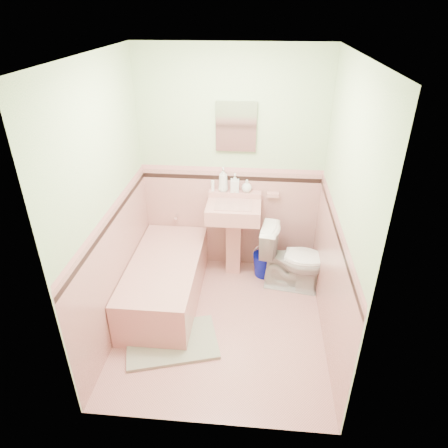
# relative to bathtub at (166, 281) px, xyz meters

# --- Properties ---
(floor) EXTENTS (2.20, 2.20, 0.00)m
(floor) POSITION_rel_bathtub_xyz_m (0.63, -0.33, -0.23)
(floor) COLOR tan
(floor) RESTS_ON ground
(ceiling) EXTENTS (2.20, 2.20, 0.00)m
(ceiling) POSITION_rel_bathtub_xyz_m (0.63, -0.33, 2.27)
(ceiling) COLOR white
(ceiling) RESTS_ON ground
(wall_back) EXTENTS (2.50, 0.00, 2.50)m
(wall_back) POSITION_rel_bathtub_xyz_m (0.63, 0.77, 1.02)
(wall_back) COLOR #F5EAC8
(wall_back) RESTS_ON ground
(wall_front) EXTENTS (2.50, 0.00, 2.50)m
(wall_front) POSITION_rel_bathtub_xyz_m (0.63, -1.43, 1.02)
(wall_front) COLOR #F5EAC8
(wall_front) RESTS_ON ground
(wall_left) EXTENTS (0.00, 2.50, 2.50)m
(wall_left) POSITION_rel_bathtub_xyz_m (-0.37, -0.33, 1.02)
(wall_left) COLOR #F5EAC8
(wall_left) RESTS_ON ground
(wall_right) EXTENTS (0.00, 2.50, 2.50)m
(wall_right) POSITION_rel_bathtub_xyz_m (1.63, -0.33, 1.02)
(wall_right) COLOR #F5EAC8
(wall_right) RESTS_ON ground
(wainscot_back) EXTENTS (2.00, 0.00, 2.00)m
(wainscot_back) POSITION_rel_bathtub_xyz_m (0.63, 0.76, 0.38)
(wainscot_back) COLOR #CF918B
(wainscot_back) RESTS_ON ground
(wainscot_front) EXTENTS (2.00, 0.00, 2.00)m
(wainscot_front) POSITION_rel_bathtub_xyz_m (0.63, -1.42, 0.38)
(wainscot_front) COLOR #CF918B
(wainscot_front) RESTS_ON ground
(wainscot_left) EXTENTS (0.00, 2.20, 2.20)m
(wainscot_left) POSITION_rel_bathtub_xyz_m (-0.36, -0.33, 0.38)
(wainscot_left) COLOR #CF918B
(wainscot_left) RESTS_ON ground
(wainscot_right) EXTENTS (0.00, 2.20, 2.20)m
(wainscot_right) POSITION_rel_bathtub_xyz_m (1.62, -0.33, 0.38)
(wainscot_right) COLOR #CF918B
(wainscot_right) RESTS_ON ground
(accent_back) EXTENTS (2.00, 0.00, 2.00)m
(accent_back) POSITION_rel_bathtub_xyz_m (0.63, 0.75, 0.90)
(accent_back) COLOR black
(accent_back) RESTS_ON ground
(accent_front) EXTENTS (2.00, 0.00, 2.00)m
(accent_front) POSITION_rel_bathtub_xyz_m (0.63, -1.41, 0.90)
(accent_front) COLOR black
(accent_front) RESTS_ON ground
(accent_left) EXTENTS (0.00, 2.20, 2.20)m
(accent_left) POSITION_rel_bathtub_xyz_m (-0.35, -0.33, 0.89)
(accent_left) COLOR black
(accent_left) RESTS_ON ground
(accent_right) EXTENTS (0.00, 2.20, 2.20)m
(accent_right) POSITION_rel_bathtub_xyz_m (1.61, -0.33, 0.89)
(accent_right) COLOR black
(accent_right) RESTS_ON ground
(cap_back) EXTENTS (2.00, 0.00, 2.00)m
(cap_back) POSITION_rel_bathtub_xyz_m (0.63, 0.75, 0.99)
(cap_back) COLOR tan
(cap_back) RESTS_ON ground
(cap_front) EXTENTS (2.00, 0.00, 2.00)m
(cap_front) POSITION_rel_bathtub_xyz_m (0.63, -1.41, 0.99)
(cap_front) COLOR tan
(cap_front) RESTS_ON ground
(cap_left) EXTENTS (0.00, 2.20, 2.20)m
(cap_left) POSITION_rel_bathtub_xyz_m (-0.35, -0.33, 1.00)
(cap_left) COLOR tan
(cap_left) RESTS_ON ground
(cap_right) EXTENTS (0.00, 2.20, 2.20)m
(cap_right) POSITION_rel_bathtub_xyz_m (1.61, -0.33, 1.00)
(cap_right) COLOR tan
(cap_right) RESTS_ON ground
(bathtub) EXTENTS (0.70, 1.50, 0.45)m
(bathtub) POSITION_rel_bathtub_xyz_m (0.00, 0.00, 0.00)
(bathtub) COLOR tan
(bathtub) RESTS_ON floor
(tub_faucet) EXTENTS (0.04, 0.12, 0.04)m
(tub_faucet) POSITION_rel_bathtub_xyz_m (0.00, 0.72, 0.41)
(tub_faucet) COLOR silver
(tub_faucet) RESTS_ON wall_back
(sink) EXTENTS (0.58, 0.48, 0.92)m
(sink) POSITION_rel_bathtub_xyz_m (0.68, 0.53, 0.23)
(sink) COLOR tan
(sink) RESTS_ON floor
(sink_faucet) EXTENTS (0.02, 0.02, 0.10)m
(sink_faucet) POSITION_rel_bathtub_xyz_m (0.68, 0.67, 0.72)
(sink_faucet) COLOR silver
(sink_faucet) RESTS_ON sink
(medicine_cabinet) EXTENTS (0.38, 0.04, 0.47)m
(medicine_cabinet) POSITION_rel_bathtub_xyz_m (0.68, 0.74, 1.47)
(medicine_cabinet) COLOR white
(medicine_cabinet) RESTS_ON wall_back
(soap_dish) EXTENTS (0.13, 0.08, 0.04)m
(soap_dish) POSITION_rel_bathtub_xyz_m (1.10, 0.73, 0.72)
(soap_dish) COLOR tan
(soap_dish) RESTS_ON wall_back
(soap_bottle_left) EXTENTS (0.12, 0.12, 0.27)m
(soap_bottle_left) POSITION_rel_bathtub_xyz_m (0.55, 0.71, 0.89)
(soap_bottle_left) COLOR #B2B2B2
(soap_bottle_left) RESTS_ON sink
(soap_bottle_mid) EXTENTS (0.10, 0.10, 0.21)m
(soap_bottle_mid) POSITION_rel_bathtub_xyz_m (0.68, 0.71, 0.86)
(soap_bottle_mid) COLOR #B2B2B2
(soap_bottle_mid) RESTS_ON sink
(soap_bottle_right) EXTENTS (0.14, 0.14, 0.14)m
(soap_bottle_right) POSITION_rel_bathtub_xyz_m (0.81, 0.71, 0.83)
(soap_bottle_right) COLOR #B2B2B2
(soap_bottle_right) RESTS_ON sink
(tube) EXTENTS (0.04, 0.04, 0.12)m
(tube) POSITION_rel_bathtub_xyz_m (0.43, 0.71, 0.82)
(tube) COLOR white
(tube) RESTS_ON sink
(toilet) EXTENTS (0.78, 0.52, 0.74)m
(toilet) POSITION_rel_bathtub_xyz_m (1.36, 0.34, 0.15)
(toilet) COLOR white
(toilet) RESTS_ON floor
(bucket) EXTENTS (0.28, 0.28, 0.27)m
(bucket) POSITION_rel_bathtub_xyz_m (1.05, 0.54, -0.09)
(bucket) COLOR #060E8F
(bucket) RESTS_ON floor
(bath_mat) EXTENTS (0.96, 0.77, 0.03)m
(bath_mat) POSITION_rel_bathtub_xyz_m (0.19, -0.64, -0.21)
(bath_mat) COLOR gray
(bath_mat) RESTS_ON floor
(shoe) EXTENTS (0.18, 0.11, 0.07)m
(shoe) POSITION_rel_bathtub_xyz_m (0.08, -0.56, -0.16)
(shoe) COLOR #BF1E59
(shoe) RESTS_ON bath_mat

